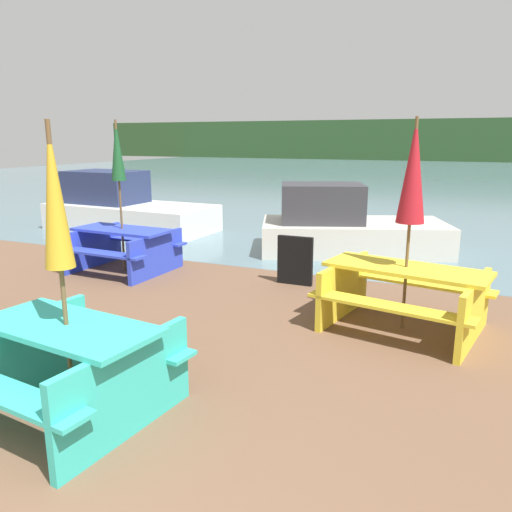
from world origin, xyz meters
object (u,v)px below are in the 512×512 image
umbrella_darkgreen (117,153)px  boat_second (124,209)px  signboard (295,260)px  picnic_table_yellow (405,291)px  umbrella_crimson (413,172)px  picnic_table_blue (123,245)px  boat (345,227)px  picnic_table_teal (70,361)px  umbrella_gold (55,200)px

umbrella_darkgreen → boat_second: bearing=127.7°
signboard → picnic_table_yellow: bearing=-34.5°
picnic_table_yellow → umbrella_crimson: (0.00, 0.00, 1.37)m
boat_second → signboard: bearing=-25.0°
picnic_table_blue → boat: (3.05, 2.96, 0.04)m
umbrella_crimson → boat: (-1.63, 3.78, -1.35)m
picnic_table_teal → picnic_table_yellow: picnic_table_teal is taller
picnic_table_blue → signboard: bearing=7.8°
umbrella_gold → boat: (0.58, 6.79, -1.27)m
picnic_table_yellow → umbrella_gold: umbrella_gold is taller
picnic_table_teal → boat: 6.81m
picnic_table_yellow → boat_second: boat_second is taller
picnic_table_yellow → umbrella_gold: (-2.21, -3.01, 1.29)m
picnic_table_yellow → umbrella_darkgreen: (-4.69, 0.82, 1.50)m
boat → boat_second: boat_second is taller
picnic_table_yellow → boat: (-1.63, 3.78, 0.03)m
picnic_table_yellow → signboard: 2.15m
umbrella_darkgreen → umbrella_crimson: 4.76m
picnic_table_teal → umbrella_darkgreen: bearing=122.9°
picnic_table_blue → picnic_table_teal: bearing=-57.1°
picnic_table_teal → picnic_table_yellow: (2.21, 3.01, 0.00)m
signboard → umbrella_gold: bearing=-95.9°
umbrella_crimson → picnic_table_yellow: bearing=180.0°
umbrella_darkgreen → boat: bearing=44.1°
umbrella_crimson → signboard: size_ratio=3.23×
picnic_table_teal → picnic_table_blue: bearing=122.9°
umbrella_darkgreen → boat: (3.05, 2.96, -1.48)m
picnic_table_teal → umbrella_gold: umbrella_gold is taller
picnic_table_yellow → umbrella_gold: size_ratio=0.88×
umbrella_darkgreen → signboard: bearing=7.8°
picnic_table_yellow → boat_second: bearing=150.6°
signboard → picnic_table_blue: bearing=-172.2°
umbrella_gold → umbrella_darkgreen: bearing=122.9°
picnic_table_teal → umbrella_darkgreen: 4.80m
umbrella_darkgreen → boat_second: (-2.49, 3.22, -1.45)m
picnic_table_teal → boat: boat is taller
picnic_table_teal → picnic_table_blue: picnic_table_teal is taller
picnic_table_teal → umbrella_crimson: 3.98m
umbrella_darkgreen → boat: umbrella_darkgreen is taller
picnic_table_blue → boat_second: size_ratio=0.41×
umbrella_crimson → boat: size_ratio=0.62×
picnic_table_blue → signboard: signboard is taller
boat → signboard: 2.57m
umbrella_crimson → boat_second: (-7.18, 4.04, -1.32)m
umbrella_gold → umbrella_crimson: bearing=53.7°
picnic_table_teal → boat_second: size_ratio=0.39×
umbrella_darkgreen → umbrella_crimson: bearing=-9.9°
boat_second → boat: bearing=-0.1°
picnic_table_teal → signboard: picnic_table_teal is taller
boat_second → signboard: 6.10m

